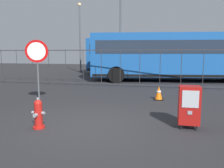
# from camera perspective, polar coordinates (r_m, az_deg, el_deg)

# --- Properties ---
(ground_plane) EXTENTS (60.00, 60.00, 0.00)m
(ground_plane) POSITION_cam_1_polar(r_m,az_deg,el_deg) (5.61, -5.80, -10.70)
(ground_plane) COLOR #262628
(fire_hydrant) EXTENTS (0.33, 0.32, 0.75)m
(fire_hydrant) POSITION_cam_1_polar(r_m,az_deg,el_deg) (5.64, -18.26, -7.27)
(fire_hydrant) COLOR red
(fire_hydrant) RESTS_ON ground_plane
(newspaper_box_primary) EXTENTS (0.48, 0.42, 1.02)m
(newspaper_box_primary) POSITION_cam_1_polar(r_m,az_deg,el_deg) (5.61, 19.05, -5.07)
(newspaper_box_primary) COLOR black
(newspaper_box_primary) RESTS_ON ground_plane
(stop_sign) EXTENTS (0.71, 0.31, 2.23)m
(stop_sign) POSITION_cam_1_polar(r_m,az_deg,el_deg) (8.04, -18.55, 6.15)
(stop_sign) COLOR #4C4F54
(stop_sign) RESTS_ON ground_plane
(traffic_cone) EXTENTS (0.36, 0.36, 0.53)m
(traffic_cone) POSITION_cam_1_polar(r_m,az_deg,el_deg) (8.79, 11.83, -2.31)
(traffic_cone) COLOR black
(traffic_cone) RESTS_ON ground_plane
(fence_barrier) EXTENTS (18.03, 0.04, 2.00)m
(fence_barrier) POSITION_cam_1_polar(r_m,az_deg,el_deg) (12.07, 4.58, 4.19)
(fence_barrier) COLOR #2D2D33
(fence_barrier) RESTS_ON ground_plane
(bus_near) EXTENTS (10.75, 3.97, 3.00)m
(bus_near) POSITION_cam_1_polar(r_m,az_deg,el_deg) (14.94, 15.74, 7.27)
(bus_near) COLOR #19519E
(bus_near) RESTS_ON ground_plane
(bus_far) EXTENTS (10.67, 3.44, 3.00)m
(bus_far) POSITION_cam_1_polar(r_m,az_deg,el_deg) (19.17, 9.79, 7.51)
(bus_far) COLOR #19519E
(bus_far) RESTS_ON ground_plane
(street_light_near_left) EXTENTS (0.32, 0.32, 6.29)m
(street_light_near_left) POSITION_cam_1_polar(r_m,az_deg,el_deg) (21.23, -8.16, 12.93)
(street_light_near_left) COLOR #4C4F54
(street_light_near_left) RESTS_ON ground_plane
(street_light_near_right) EXTENTS (0.32, 0.32, 6.74)m
(street_light_near_right) POSITION_cam_1_polar(r_m,az_deg,el_deg) (14.25, 2.25, 16.50)
(street_light_near_right) COLOR #4C4F54
(street_light_near_right) RESTS_ON ground_plane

